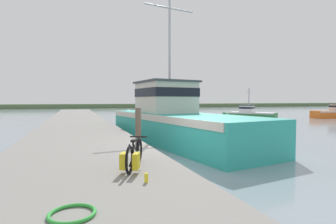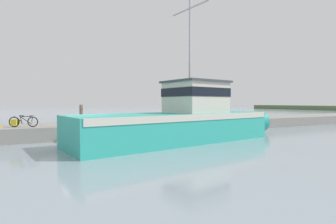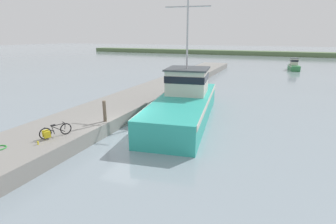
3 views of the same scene
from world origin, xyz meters
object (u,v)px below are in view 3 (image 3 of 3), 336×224
fishing_boat_main (185,101)px  water_bottle_by_bike (38,143)px  boat_red_outer (294,66)px  bicycle_touring (53,132)px  mooring_post (105,111)px

fishing_boat_main → water_bottle_by_bike: bearing=-122.5°
boat_red_outer → water_bottle_by_bike: bearing=-113.5°
fishing_boat_main → bicycle_touring: size_ratio=9.46×
boat_red_outer → mooring_post: 42.59m
fishing_boat_main → boat_red_outer: size_ratio=2.88×
fishing_boat_main → boat_red_outer: 36.35m
bicycle_touring → mooring_post: mooring_post is taller
mooring_post → water_bottle_by_bike: size_ratio=7.30×
fishing_boat_main → mooring_post: size_ratio=11.20×
bicycle_touring → water_bottle_by_bike: bicycle_touring is taller
fishing_boat_main → boat_red_outer: bearing=67.1°
boat_red_outer → bicycle_touring: (-13.28, -44.14, 0.40)m
boat_red_outer → mooring_post: (-12.36, -40.75, 0.75)m
boat_red_outer → bicycle_touring: bearing=-113.9°
bicycle_touring → fishing_boat_main: bearing=88.2°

